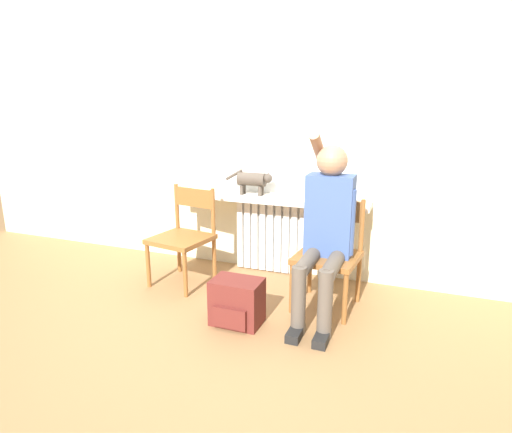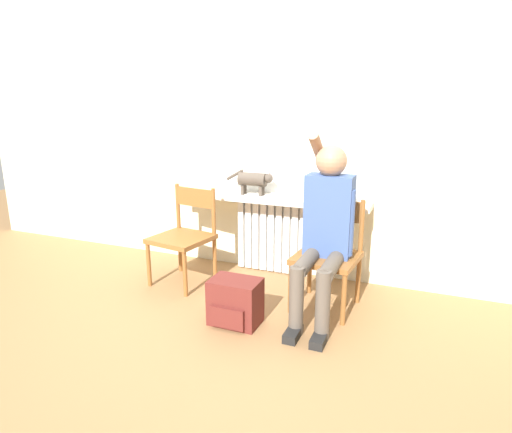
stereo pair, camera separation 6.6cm
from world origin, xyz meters
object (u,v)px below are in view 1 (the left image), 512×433
at_px(cat, 253,180).
at_px(backpack, 237,302).
at_px(chair_left, 184,235).
at_px(person, 327,224).
at_px(chair_right, 329,252).

relative_size(cat, backpack, 1.27).
relative_size(chair_left, backpack, 2.37).
bearing_deg(chair_left, person, 3.68).
distance_m(person, backpack, 0.85).
distance_m(chair_right, person, 0.28).
relative_size(chair_right, backpack, 2.37).
height_order(chair_left, cat, cat).
distance_m(chair_left, chair_right, 1.26).
xyz_separation_m(chair_right, cat, (-0.78, 0.42, 0.44)).
bearing_deg(chair_left, backpack, -26.77).
distance_m(chair_left, backpack, 0.93).
bearing_deg(cat, backpack, -75.58).
relative_size(chair_left, cat, 1.87).
relative_size(chair_right, person, 0.62).
xyz_separation_m(cat, backpack, (0.24, -0.94, -0.71)).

